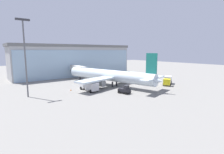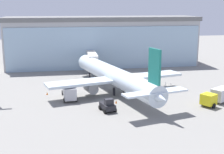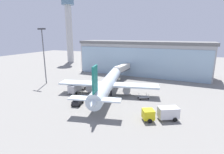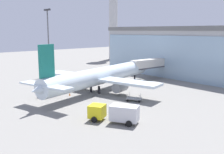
{
  "view_description": "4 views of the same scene",
  "coord_description": "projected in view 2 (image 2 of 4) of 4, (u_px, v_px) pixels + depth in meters",
  "views": [
    {
      "loc": [
        -37.32,
        -36.36,
        11.59
      ],
      "look_at": [
        -0.31,
        10.63,
        2.5
      ],
      "focal_mm": 28.0,
      "sensor_mm": 36.0,
      "label": 1
    },
    {
      "loc": [
        -14.65,
        -51.27,
        17.44
      ],
      "look_at": [
        -2.54,
        11.53,
        2.71
      ],
      "focal_mm": 50.0,
      "sensor_mm": 36.0,
      "label": 2
    },
    {
      "loc": [
        17.95,
        -35.78,
        17.0
      ],
      "look_at": [
        -1.28,
        9.03,
        5.13
      ],
      "focal_mm": 28.0,
      "sensor_mm": 36.0,
      "label": 3
    },
    {
      "loc": [
        41.2,
        -26.15,
        13.19
      ],
      "look_at": [
        -0.35,
        10.69,
        3.26
      ],
      "focal_mm": 42.0,
      "sensor_mm": 36.0,
      "label": 4
    }
  ],
  "objects": [
    {
      "name": "pushback_tug",
      "position": [
        108.0,
        106.0,
        52.42
      ],
      "size": [
        2.75,
        3.51,
        2.3
      ],
      "rotation": [
        0.0,
        0.0,
        1.79
      ],
      "color": "black",
      "rests_on": "ground"
    },
    {
      "name": "fuel_truck",
      "position": [
        217.0,
        96.0,
        56.35
      ],
      "size": [
        7.44,
        5.51,
        2.65
      ],
      "rotation": [
        0.0,
        0.0,
        3.66
      ],
      "color": "yellow",
      "rests_on": "ground"
    },
    {
      "name": "ground",
      "position": [
        138.0,
        105.0,
        55.67
      ],
      "size": [
        240.0,
        240.0,
        0.0
      ],
      "primitive_type": "plane",
      "color": "gray"
    },
    {
      "name": "terminal_building",
      "position": [
        102.0,
        41.0,
        91.97
      ],
      "size": [
        56.12,
        14.5,
        14.27
      ],
      "rotation": [
        0.0,
        0.0,
        -0.02
      ],
      "color": "#A6A6A6",
      "rests_on": "ground"
    },
    {
      "name": "airplane",
      "position": [
        115.0,
        76.0,
        63.31
      ],
      "size": [
        28.76,
        37.45,
        10.88
      ],
      "rotation": [
        0.0,
        0.0,
        1.8
      ],
      "color": "silver",
      "rests_on": "ground"
    },
    {
      "name": "jet_bridge",
      "position": [
        92.0,
        57.0,
        82.03
      ],
      "size": [
        2.95,
        14.6,
        5.5
      ],
      "rotation": [
        0.0,
        0.0,
        1.52
      ],
      "color": "beige",
      "rests_on": "ground"
    },
    {
      "name": "baggage_cart",
      "position": [
        165.0,
        88.0,
        65.39
      ],
      "size": [
        3.22,
        2.82,
        1.5
      ],
      "rotation": [
        0.0,
        0.0,
        3.69
      ],
      "color": "gray",
      "rests_on": "ground"
    },
    {
      "name": "catering_truck",
      "position": [
        69.0,
        91.0,
        59.54
      ],
      "size": [
        2.69,
        7.37,
        2.65
      ],
      "rotation": [
        0.0,
        0.0,
        1.6
      ],
      "color": "silver",
      "rests_on": "ground"
    },
    {
      "name": "safety_cone_nose",
      "position": [
        116.0,
        102.0,
        56.84
      ],
      "size": [
        0.36,
        0.36,
        0.55
      ],
      "primitive_type": "cone",
      "color": "orange",
      "rests_on": "ground"
    },
    {
      "name": "safety_cone_wingtip",
      "position": [
        47.0,
        93.0,
        62.24
      ],
      "size": [
        0.36,
        0.36,
        0.55
      ],
      "primitive_type": "cone",
      "color": "orange",
      "rests_on": "ground"
    }
  ]
}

